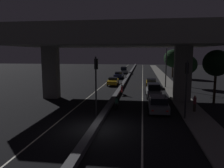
% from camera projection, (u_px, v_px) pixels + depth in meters
% --- Properties ---
extents(ground_plane, '(200.00, 200.00, 0.00)m').
position_uv_depth(ground_plane, '(96.00, 129.00, 16.94)').
color(ground_plane, black).
extents(lane_line_left_inner, '(0.12, 126.00, 0.00)m').
position_uv_depth(lane_line_left_inner, '(112.00, 78.00, 51.75)').
color(lane_line_left_inner, beige).
rests_on(lane_line_left_inner, ground_plane).
extents(lane_line_right_inner, '(0.12, 126.00, 0.00)m').
position_uv_depth(lane_line_right_inner, '(143.00, 78.00, 50.77)').
color(lane_line_right_inner, beige).
rests_on(lane_line_right_inner, ground_plane).
extents(median_divider, '(0.58, 126.00, 0.40)m').
position_uv_depth(median_divider, '(127.00, 77.00, 51.24)').
color(median_divider, '#4C4C51').
rests_on(median_divider, ground_plane).
extents(sidewalk_right, '(2.55, 126.00, 0.13)m').
position_uv_depth(sidewalk_right, '(167.00, 83.00, 43.23)').
color(sidewalk_right, slate).
rests_on(sidewalk_right, ground_plane).
extents(elevated_overpass, '(24.37, 13.86, 9.71)m').
position_uv_depth(elevated_overpass, '(114.00, 39.00, 26.54)').
color(elevated_overpass, slate).
rests_on(elevated_overpass, ground_plane).
extents(traffic_light_left_of_median, '(0.30, 0.49, 5.51)m').
position_uv_depth(traffic_light_left_of_median, '(96.00, 76.00, 19.90)').
color(traffic_light_left_of_median, black).
rests_on(traffic_light_left_of_median, ground_plane).
extents(traffic_light_right_of_median, '(0.30, 0.49, 5.20)m').
position_uv_depth(traffic_light_right_of_median, '(186.00, 80.00, 18.84)').
color(traffic_light_right_of_median, black).
rests_on(traffic_light_right_of_median, ground_plane).
extents(street_lamp, '(2.47, 0.32, 7.42)m').
position_uv_depth(street_lamp, '(164.00, 62.00, 36.40)').
color(street_lamp, '#2D2D30').
rests_on(street_lamp, ground_plane).
extents(car_grey_lead, '(2.04, 4.01, 1.60)m').
position_uv_depth(car_grey_lead, '(158.00, 104.00, 21.54)').
color(car_grey_lead, '#515459').
rests_on(car_grey_lead, ground_plane).
extents(car_silver_second, '(2.01, 4.57, 1.82)m').
position_uv_depth(car_silver_second, '(153.00, 90.00, 29.08)').
color(car_silver_second, gray).
rests_on(car_silver_second, ground_plane).
extents(car_taxi_yellow_third, '(1.92, 4.58, 1.52)m').
position_uv_depth(car_taxi_yellow_third, '(151.00, 83.00, 37.57)').
color(car_taxi_yellow_third, gold).
rests_on(car_taxi_yellow_third, ground_plane).
extents(car_taxi_yellow_lead_oncoming, '(1.99, 4.76, 1.41)m').
position_uv_depth(car_taxi_yellow_lead_oncoming, '(113.00, 81.00, 40.15)').
color(car_taxi_yellow_lead_oncoming, gold).
rests_on(car_taxi_yellow_lead_oncoming, ground_plane).
extents(car_dark_blue_second_oncoming, '(2.07, 4.15, 1.52)m').
position_uv_depth(car_dark_blue_second_oncoming, '(119.00, 75.00, 50.73)').
color(car_dark_blue_second_oncoming, '#141938').
rests_on(car_dark_blue_second_oncoming, ground_plane).
extents(car_silver_third_oncoming, '(2.15, 4.81, 1.93)m').
position_uv_depth(car_silver_third_oncoming, '(124.00, 70.00, 63.29)').
color(car_silver_third_oncoming, gray).
rests_on(car_silver_third_oncoming, ground_plane).
extents(motorcycle_black_filtering_near, '(0.33, 1.87, 1.36)m').
position_uv_depth(motorcycle_black_filtering_near, '(117.00, 104.00, 22.85)').
color(motorcycle_black_filtering_near, black).
rests_on(motorcycle_black_filtering_near, ground_plane).
extents(motorcycle_red_filtering_mid, '(0.32, 1.87, 1.45)m').
position_uv_depth(motorcycle_red_filtering_mid, '(122.00, 91.00, 30.52)').
color(motorcycle_red_filtering_mid, black).
rests_on(motorcycle_red_filtering_mid, ground_plane).
extents(pedestrian_on_sidewalk, '(0.31, 0.31, 1.62)m').
position_uv_depth(pedestrian_on_sidewalk, '(195.00, 103.00, 21.38)').
color(pedestrian_on_sidewalk, '#2D261E').
rests_on(pedestrian_on_sidewalk, sidewalk_right).
extents(roadside_tree_kerbside_near, '(2.99, 2.99, 6.21)m').
position_uv_depth(roadside_tree_kerbside_near, '(216.00, 63.00, 24.73)').
color(roadside_tree_kerbside_near, '#2D2116').
rests_on(roadside_tree_kerbside_near, ground_plane).
extents(roadside_tree_kerbside_mid, '(3.11, 3.11, 5.43)m').
position_uv_depth(roadside_tree_kerbside_mid, '(188.00, 65.00, 37.47)').
color(roadside_tree_kerbside_mid, '#2D2116').
rests_on(roadside_tree_kerbside_mid, ground_plane).
extents(roadside_tree_kerbside_far, '(4.29, 4.29, 6.76)m').
position_uv_depth(roadside_tree_kerbside_far, '(173.00, 58.00, 52.36)').
color(roadside_tree_kerbside_far, '#2D2116').
rests_on(roadside_tree_kerbside_far, ground_plane).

